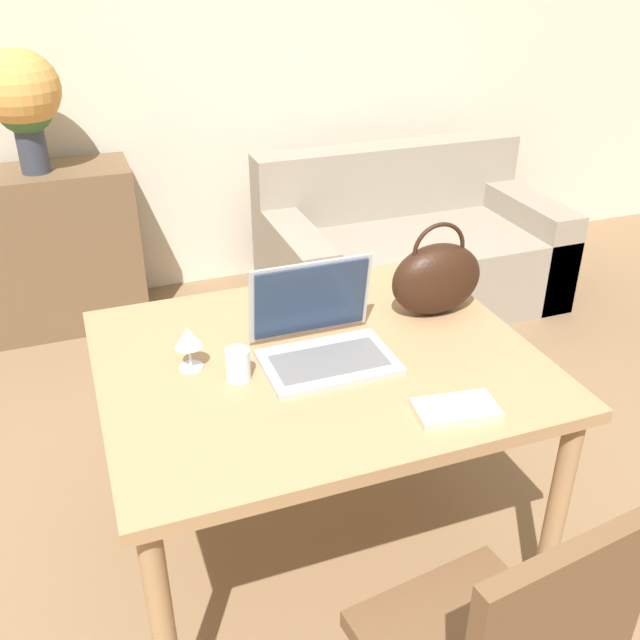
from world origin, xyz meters
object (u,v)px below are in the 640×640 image
handbag (436,278)px  flower_vase (22,97)px  drinking_glass (238,365)px  couch (408,253)px  wine_glass (188,339)px  laptop (320,332)px

handbag → flower_vase: (-1.19, 1.82, 0.31)m
handbag → flower_vase: flower_vase is taller
handbag → drinking_glass: bearing=-167.0°
couch → handbag: size_ratio=5.05×
wine_glass → handbag: bearing=4.3°
couch → laptop: 2.02m
laptop → handbag: size_ratio=1.21×
drinking_glass → flower_vase: bearing=103.8°
drinking_glass → wine_glass: bearing=138.5°
laptop → wine_glass: laptop is taller
laptop → wine_glass: 0.38m
couch → laptop: (-1.12, -1.59, 0.56)m
couch → handbag: 1.74m
wine_glass → laptop: bearing=-7.0°
wine_glass → couch: bearing=46.0°
laptop → wine_glass: size_ratio=2.87×
couch → drinking_glass: bearing=-130.0°
couch → flower_vase: (-1.86, 0.33, 0.92)m
couch → flower_vase: flower_vase is taller
couch → wine_glass: size_ratio=11.98×
laptop → couch: bearing=55.0°
drinking_glass → couch: bearing=50.0°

